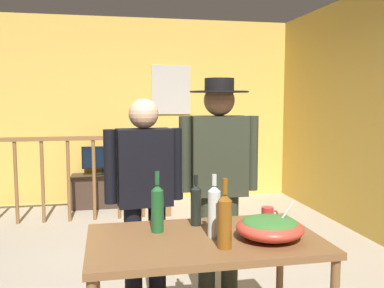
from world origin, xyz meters
name	(u,v)px	position (x,y,z in m)	size (l,w,h in m)	color
back_wall	(136,110)	(0.00, 3.27, 1.39)	(4.92, 0.10, 2.78)	gold
side_wall_right	(368,114)	(2.46, 0.98, 1.39)	(0.10, 4.90, 2.78)	gold
framed_picture	(171,90)	(0.54, 3.21, 1.71)	(0.60, 0.03, 0.75)	#AEABA3
stair_railing	(98,169)	(-0.57, 2.21, 0.67)	(2.62, 0.10, 1.14)	brown
tv_console	(103,190)	(-0.52, 2.92, 0.23)	(0.90, 0.40, 0.47)	#38281E
flat_screen_tv	(102,158)	(-0.52, 2.88, 0.72)	(0.58, 0.12, 0.42)	black
serving_table	(204,250)	(0.08, -1.00, 0.69)	(1.35, 0.80, 0.76)	brown
salad_bowl	(270,227)	(0.45, -1.10, 0.83)	(0.39, 0.39, 0.22)	#CC3D2D
wine_glass	(217,209)	(0.22, -0.79, 0.87)	(0.07, 0.07, 0.16)	silver
wine_bottle_clear	(214,210)	(0.14, -1.00, 0.92)	(0.07, 0.07, 0.37)	silver
wine_bottle_green	(157,207)	(-0.17, -0.84, 0.91)	(0.07, 0.07, 0.37)	#1E5628
wine_bottle_amber	(225,220)	(0.15, -1.20, 0.92)	(0.08, 0.08, 0.38)	brown
wine_bottle_dark	(196,204)	(0.09, -0.75, 0.90)	(0.07, 0.07, 0.33)	black
mug_red	(268,215)	(0.56, -0.79, 0.81)	(0.11, 0.08, 0.10)	#B7332D
person_standing_left	(145,187)	(-0.20, -0.27, 0.92)	(0.58, 0.25, 1.57)	black
person_standing_right	(219,169)	(0.37, -0.27, 1.04)	(0.60, 0.44, 1.72)	#2D3323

